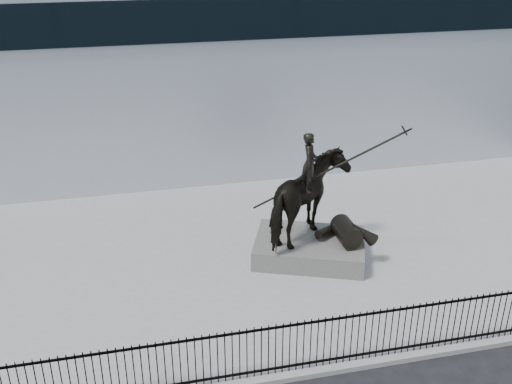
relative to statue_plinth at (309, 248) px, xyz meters
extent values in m
cube|color=gray|center=(-1.82, 0.55, -0.41)|extent=(30.00, 12.00, 0.15)
cube|color=silver|center=(-1.82, 13.55, 4.01)|extent=(44.00, 14.00, 9.00)
cube|color=black|center=(-1.82, -5.20, -0.19)|extent=(22.00, 0.05, 0.05)
cube|color=black|center=(-1.82, -5.20, 1.06)|extent=(22.00, 0.05, 0.05)
cube|color=black|center=(-1.82, -5.20, 0.41)|extent=(22.00, 0.03, 1.50)
cube|color=#4F4C48|center=(0.00, 0.00, 0.00)|extent=(4.24, 3.61, 0.67)
imported|color=black|center=(0.00, 0.00, 1.76)|extent=(3.30, 3.53, 2.86)
imported|color=black|center=(-0.10, 0.04, 3.07)|extent=(0.69, 0.83, 1.93)
cylinder|color=black|center=(0.36, -0.14, 2.78)|extent=(4.30, 1.76, 2.91)
camera|label=1|loc=(-5.69, -16.49, 10.06)|focal=42.00mm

